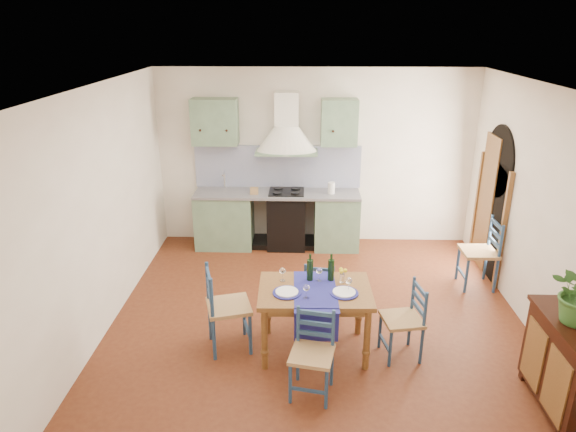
% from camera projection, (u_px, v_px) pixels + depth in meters
% --- Properties ---
extents(floor, '(5.00, 5.00, 0.00)m').
position_uv_depth(floor, '(317.00, 318.00, 6.34)').
color(floor, '#491D0F').
rests_on(floor, ground).
extents(back_wall, '(5.00, 0.96, 2.80)m').
position_uv_depth(back_wall, '(286.00, 182.00, 8.12)').
color(back_wall, silver).
rests_on(back_wall, ground).
extents(right_wall, '(0.26, 5.00, 2.80)m').
position_uv_depth(right_wall, '(530.00, 211.00, 6.06)').
color(right_wall, silver).
rests_on(right_wall, ground).
extents(left_wall, '(0.04, 5.00, 2.80)m').
position_uv_depth(left_wall, '(103.00, 210.00, 5.91)').
color(left_wall, silver).
rests_on(left_wall, ground).
extents(ceiling, '(5.00, 5.00, 0.01)m').
position_uv_depth(ceiling, '(323.00, 86.00, 5.35)').
color(ceiling, white).
rests_on(ceiling, back_wall).
extents(dining_table, '(1.22, 0.92, 1.08)m').
position_uv_depth(dining_table, '(315.00, 296.00, 5.49)').
color(dining_table, brown).
rests_on(dining_table, ground).
extents(chair_near, '(0.47, 0.47, 0.86)m').
position_uv_depth(chair_near, '(312.00, 353.00, 4.93)').
color(chair_near, navy).
rests_on(chair_near, ground).
extents(chair_far, '(0.43, 0.43, 0.81)m').
position_uv_depth(chair_far, '(320.00, 290.00, 6.15)').
color(chair_far, navy).
rests_on(chair_far, ground).
extents(chair_left, '(0.57, 0.57, 0.98)m').
position_uv_depth(chair_left, '(226.00, 307.00, 5.60)').
color(chair_left, navy).
rests_on(chair_left, ground).
extents(chair_right, '(0.47, 0.47, 0.86)m').
position_uv_depth(chair_right, '(405.00, 320.00, 5.49)').
color(chair_right, navy).
rests_on(chair_right, ground).
extents(chair_spare, '(0.46, 0.46, 0.97)m').
position_uv_depth(chair_spare, '(481.00, 252.00, 6.95)').
color(chair_spare, navy).
rests_on(chair_spare, ground).
extents(sideboard, '(0.50, 1.05, 0.94)m').
position_uv_depth(sideboard, '(570.00, 365.00, 4.67)').
color(sideboard, black).
rests_on(sideboard, ground).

